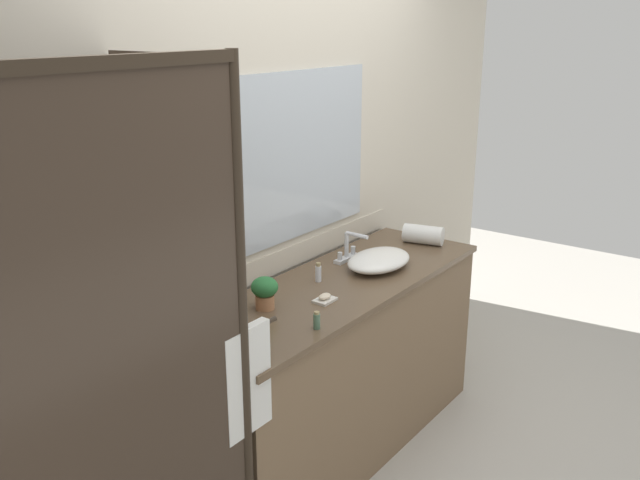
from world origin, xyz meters
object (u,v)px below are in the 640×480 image
object	(u,v)px
faucet	(348,251)
rolled_towel_near_edge	(423,235)
potted_plant	(265,291)
soap_dish	(325,298)
amenity_bottle_conditioner	(317,321)
amenity_bottle_shampoo	(318,273)
sink_basin	(379,260)

from	to	relation	value
faucet	rolled_towel_near_edge	xyz separation A→B (m)	(0.48, -0.17, -0.00)
faucet	potted_plant	world-z (taller)	faucet
faucet	soap_dish	bearing A→B (deg)	-156.45
faucet	soap_dish	size ratio (longest dim) A/B	1.70
amenity_bottle_conditioner	amenity_bottle_shampoo	size ratio (longest dim) A/B	0.80
faucet	potted_plant	distance (m)	0.72
potted_plant	soap_dish	xyz separation A→B (m)	(0.21, -0.16, -0.07)
rolled_towel_near_edge	amenity_bottle_shampoo	bearing A→B (deg)	171.32
potted_plant	amenity_bottle_conditioner	bearing A→B (deg)	-95.64
amenity_bottle_conditioner	amenity_bottle_shampoo	xyz separation A→B (m)	(0.42, 0.31, 0.01)
rolled_towel_near_edge	amenity_bottle_conditioner	bearing A→B (deg)	-171.46
faucet	soap_dish	world-z (taller)	faucet
potted_plant	amenity_bottle_conditioner	xyz separation A→B (m)	(-0.03, -0.30, -0.05)
potted_plant	amenity_bottle_conditioner	distance (m)	0.30
sink_basin	potted_plant	distance (m)	0.73
potted_plant	soap_dish	size ratio (longest dim) A/B	1.43
soap_dish	amenity_bottle_conditioner	distance (m)	0.28
amenity_bottle_conditioner	rolled_towel_near_edge	xyz separation A→B (m)	(1.22, 0.18, 0.02)
amenity_bottle_shampoo	amenity_bottle_conditioner	bearing A→B (deg)	-144.06
amenity_bottle_shampoo	sink_basin	bearing A→B (deg)	-21.95
sink_basin	amenity_bottle_conditioner	distance (m)	0.77
sink_basin	rolled_towel_near_edge	xyz separation A→B (m)	(0.48, 0.01, 0.01)
sink_basin	rolled_towel_near_edge	size ratio (longest dim) A/B	1.82
sink_basin	faucet	bearing A→B (deg)	90.00
faucet	sink_basin	bearing A→B (deg)	-90.00
rolled_towel_near_edge	potted_plant	bearing A→B (deg)	174.55
amenity_bottle_conditioner	rolled_towel_near_edge	bearing A→B (deg)	8.54
faucet	potted_plant	xyz separation A→B (m)	(-0.72, -0.06, 0.03)
potted_plant	rolled_towel_near_edge	size ratio (longest dim) A/B	0.66
amenity_bottle_shampoo	rolled_towel_near_edge	size ratio (longest dim) A/B	0.43
potted_plant	soap_dish	world-z (taller)	potted_plant
soap_dish	rolled_towel_near_edge	size ratio (longest dim) A/B	0.46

